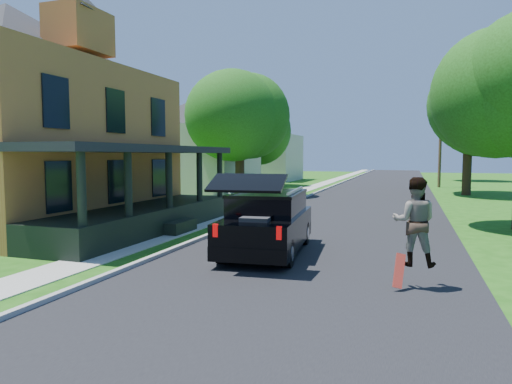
% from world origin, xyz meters
% --- Properties ---
extents(ground, '(140.00, 140.00, 0.00)m').
position_xyz_m(ground, '(0.00, 0.00, 0.00)').
color(ground, '#1D5110').
rests_on(ground, ground).
extents(street, '(8.00, 120.00, 0.02)m').
position_xyz_m(street, '(0.00, 20.00, 0.00)').
color(street, black).
rests_on(street, ground).
extents(curb, '(0.15, 120.00, 0.12)m').
position_xyz_m(curb, '(-4.05, 20.00, 0.00)').
color(curb, '#9D9D98').
rests_on(curb, ground).
extents(sidewalk, '(1.30, 120.00, 0.03)m').
position_xyz_m(sidewalk, '(-5.60, 20.00, 0.00)').
color(sidewalk, '#989991').
rests_on(sidewalk, ground).
extents(front_walk, '(6.50, 1.20, 0.03)m').
position_xyz_m(front_walk, '(-9.50, 6.00, 0.00)').
color(front_walk, '#989991').
rests_on(front_walk, ground).
extents(main_house, '(15.56, 15.56, 10.10)m').
position_xyz_m(main_house, '(-12.80, 5.99, 4.92)').
color(main_house, '#B66E35').
rests_on(main_house, ground).
extents(neighbor_house_mid, '(12.78, 12.78, 8.30)m').
position_xyz_m(neighbor_house_mid, '(-13.50, 24.00, 4.19)').
color(neighbor_house_mid, beige).
rests_on(neighbor_house_mid, ground).
extents(neighbor_house_far, '(12.78, 12.78, 8.30)m').
position_xyz_m(neighbor_house_far, '(-13.50, 40.00, 4.19)').
color(neighbor_house_far, beige).
rests_on(neighbor_house_far, ground).
extents(black_suv, '(2.32, 5.15, 2.33)m').
position_xyz_m(black_suv, '(-1.40, 3.74, 0.89)').
color(black_suv, black).
rests_on(black_suv, ground).
extents(skateboarder, '(0.91, 0.72, 1.85)m').
position_xyz_m(skateboarder, '(2.50, 1.50, 1.40)').
color(skateboarder, black).
rests_on(skateboarder, ground).
extents(skateboard, '(0.25, 0.38, 0.69)m').
position_xyz_m(skateboard, '(2.22, 1.18, 0.40)').
color(skateboard, '#9C1A0D').
rests_on(skateboard, ground).
extents(tree_left_mid, '(6.53, 6.31, 9.51)m').
position_xyz_m(tree_left_mid, '(-8.46, 20.12, 6.21)').
color(tree_left_mid, black).
rests_on(tree_left_mid, ground).
extents(tree_left_far, '(6.16, 5.97, 8.39)m').
position_xyz_m(tree_left_far, '(-11.04, 30.65, 5.36)').
color(tree_left_far, black).
rests_on(tree_left_far, ground).
extents(tree_right_mid, '(8.12, 7.93, 9.99)m').
position_xyz_m(tree_right_mid, '(6.10, 26.41, 6.39)').
color(tree_right_mid, black).
rests_on(tree_right_mid, ground).
extents(tree_right_far, '(6.66, 6.81, 8.86)m').
position_xyz_m(tree_right_far, '(8.12, 46.33, 5.83)').
color(tree_right_far, black).
rests_on(tree_right_far, ground).
extents(utility_pole_far, '(1.48, 0.58, 7.70)m').
position_xyz_m(utility_pole_far, '(4.80, 34.07, 3.98)').
color(utility_pole_far, '#4A3122').
rests_on(utility_pole_far, ground).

